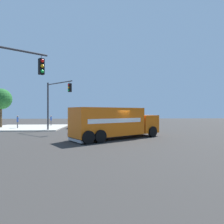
{
  "coord_description": "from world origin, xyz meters",
  "views": [
    {
      "loc": [
        16.92,
        -1.29,
        2.39
      ],
      "look_at": [
        -0.68,
        -0.27,
        2.37
      ],
      "focal_mm": 30.76,
      "sensor_mm": 36.0,
      "label": 1
    }
  ],
  "objects_px": {
    "pickup_tan": "(135,125)",
    "pedestrian_crossing": "(18,121)",
    "traffic_light_secondary": "(55,98)",
    "pedestrian_near_corner": "(51,120)",
    "sedan_maroon": "(84,124)",
    "shade_tree_near": "(1,99)",
    "delivery_truck": "(115,122)"
  },
  "relations": [
    {
      "from": "pickup_tan",
      "to": "shade_tree_near",
      "type": "xyz_separation_m",
      "value": [
        -4.46,
        -18.69,
        3.49
      ]
    },
    {
      "from": "pickup_tan",
      "to": "pedestrian_crossing",
      "type": "bearing_deg",
      "value": -101.61
    },
    {
      "from": "pickup_tan",
      "to": "pedestrian_near_corner",
      "type": "bearing_deg",
      "value": -122.89
    },
    {
      "from": "pedestrian_crossing",
      "to": "shade_tree_near",
      "type": "xyz_separation_m",
      "value": [
        -1.21,
        -2.87,
        3.11
      ]
    },
    {
      "from": "pedestrian_crossing",
      "to": "shade_tree_near",
      "type": "bearing_deg",
      "value": -112.84
    },
    {
      "from": "sedan_maroon",
      "to": "pedestrian_near_corner",
      "type": "distance_m",
      "value": 7.17
    },
    {
      "from": "shade_tree_near",
      "to": "sedan_maroon",
      "type": "bearing_deg",
      "value": 86.96
    },
    {
      "from": "sedan_maroon",
      "to": "delivery_truck",
      "type": "bearing_deg",
      "value": 18.79
    },
    {
      "from": "sedan_maroon",
      "to": "pedestrian_crossing",
      "type": "height_order",
      "value": "pedestrian_crossing"
    },
    {
      "from": "pedestrian_near_corner",
      "to": "pedestrian_crossing",
      "type": "height_order",
      "value": "pedestrian_crossing"
    },
    {
      "from": "traffic_light_secondary",
      "to": "pickup_tan",
      "type": "relative_size",
      "value": 1.12
    },
    {
      "from": "delivery_truck",
      "to": "pedestrian_near_corner",
      "type": "distance_m",
      "value": 17.84
    },
    {
      "from": "delivery_truck",
      "to": "pedestrian_crossing",
      "type": "distance_m",
      "value": 16.44
    },
    {
      "from": "sedan_maroon",
      "to": "pedestrian_crossing",
      "type": "xyz_separation_m",
      "value": [
        0.57,
        -9.11,
        0.48
      ]
    },
    {
      "from": "pickup_tan",
      "to": "sedan_maroon",
      "type": "relative_size",
      "value": 1.2
    },
    {
      "from": "delivery_truck",
      "to": "sedan_maroon",
      "type": "distance_m",
      "value": 11.51
    },
    {
      "from": "traffic_light_secondary",
      "to": "sedan_maroon",
      "type": "height_order",
      "value": "traffic_light_secondary"
    },
    {
      "from": "traffic_light_secondary",
      "to": "shade_tree_near",
      "type": "xyz_separation_m",
      "value": [
        -5.19,
        -8.93,
        0.17
      ]
    },
    {
      "from": "traffic_light_secondary",
      "to": "pickup_tan",
      "type": "height_order",
      "value": "traffic_light_secondary"
    },
    {
      "from": "sedan_maroon",
      "to": "pedestrian_near_corner",
      "type": "height_order",
      "value": "pedestrian_near_corner"
    },
    {
      "from": "pickup_tan",
      "to": "pedestrian_crossing",
      "type": "height_order",
      "value": "pedestrian_crossing"
    },
    {
      "from": "traffic_light_secondary",
      "to": "pickup_tan",
      "type": "distance_m",
      "value": 10.34
    },
    {
      "from": "traffic_light_secondary",
      "to": "pedestrian_near_corner",
      "type": "bearing_deg",
      "value": -162.85
    },
    {
      "from": "sedan_maroon",
      "to": "pedestrian_near_corner",
      "type": "relative_size",
      "value": 2.71
    },
    {
      "from": "pedestrian_near_corner",
      "to": "delivery_truck",
      "type": "bearing_deg",
      "value": 32.05
    },
    {
      "from": "delivery_truck",
      "to": "pickup_tan",
      "type": "xyz_separation_m",
      "value": [
        -7.05,
        3.01,
        -0.72
      ]
    },
    {
      "from": "shade_tree_near",
      "to": "delivery_truck",
      "type": "bearing_deg",
      "value": 53.72
    },
    {
      "from": "shade_tree_near",
      "to": "pedestrian_near_corner",
      "type": "bearing_deg",
      "value": 120.14
    },
    {
      "from": "delivery_truck",
      "to": "pickup_tan",
      "type": "relative_size",
      "value": 1.62
    },
    {
      "from": "pickup_tan",
      "to": "pedestrian_near_corner",
      "type": "distance_m",
      "value": 14.86
    },
    {
      "from": "sedan_maroon",
      "to": "shade_tree_near",
      "type": "xyz_separation_m",
      "value": [
        -0.64,
        -11.98,
        3.59
      ]
    },
    {
      "from": "delivery_truck",
      "to": "sedan_maroon",
      "type": "relative_size",
      "value": 1.94
    }
  ]
}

